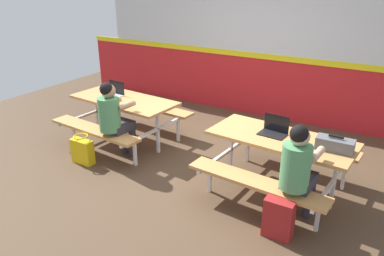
% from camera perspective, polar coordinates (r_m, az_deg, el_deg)
% --- Properties ---
extents(ground_plane, '(10.00, 10.00, 0.02)m').
position_cam_1_polar(ground_plane, '(5.45, 0.07, -5.40)').
color(ground_plane, '#4C3826').
extents(accent_backdrop, '(8.00, 0.14, 2.60)m').
position_cam_1_polar(accent_backdrop, '(7.12, 10.24, 11.72)').
color(accent_backdrop, red).
rests_on(accent_backdrop, ground).
extents(picnic_table_left, '(1.77, 1.68, 0.74)m').
position_cam_1_polar(picnic_table_left, '(5.98, -10.31, 2.92)').
color(picnic_table_left, tan).
rests_on(picnic_table_left, ground).
extents(picnic_table_right, '(1.77, 1.68, 0.74)m').
position_cam_1_polar(picnic_table_right, '(4.64, 13.34, -3.25)').
color(picnic_table_right, tan).
rests_on(picnic_table_right, ground).
extents(student_nearer, '(0.38, 0.53, 1.21)m').
position_cam_1_polar(student_nearer, '(5.33, -11.92, 1.88)').
color(student_nearer, '#2D2D38').
rests_on(student_nearer, ground).
extents(student_further, '(0.38, 0.53, 1.21)m').
position_cam_1_polar(student_further, '(3.99, 15.92, -5.85)').
color(student_further, '#2D2D38').
rests_on(student_further, ground).
extents(laptop_silver, '(0.34, 0.24, 0.22)m').
position_cam_1_polar(laptop_silver, '(6.11, -11.87, 5.35)').
color(laptop_silver, silver).
rests_on(laptop_silver, picnic_table_left).
extents(laptop_dark, '(0.34, 0.24, 0.22)m').
position_cam_1_polar(laptop_dark, '(4.63, 12.43, -0.35)').
color(laptop_dark, black).
rests_on(laptop_dark, picnic_table_right).
extents(toolbox_grey, '(0.40, 0.18, 0.18)m').
position_cam_1_polar(toolbox_grey, '(4.38, 21.07, -2.36)').
color(toolbox_grey, '#595B60').
rests_on(toolbox_grey, picnic_table_right).
extents(backpack_dark, '(0.30, 0.22, 0.44)m').
position_cam_1_polar(backpack_dark, '(4.05, 13.17, -13.29)').
color(backpack_dark, maroon).
rests_on(backpack_dark, ground).
extents(tote_bag_bright, '(0.34, 0.21, 0.43)m').
position_cam_1_polar(tote_bag_bright, '(5.58, -16.44, -3.36)').
color(tote_bag_bright, yellow).
rests_on(tote_bag_bright, ground).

